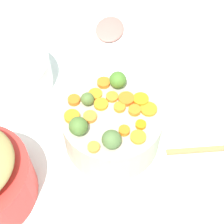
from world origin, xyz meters
The scene contains 25 objects.
tabletop centered at (0.00, 0.00, 0.01)m, with size 2.40×2.40×0.02m, color white.
serving_bowl_carrots centered at (0.02, -0.04, 0.07)m, with size 0.24×0.24×0.11m, color #B6B496.
carrot_slice_0 centered at (-0.03, -0.03, 0.14)m, with size 0.04×0.04×0.01m, color orange.
carrot_slice_1 centered at (0.12, -0.02, 0.13)m, with size 0.03×0.03×0.01m, color orange.
carrot_slice_2 centered at (0.05, 0.01, 0.14)m, with size 0.03×0.03×0.01m, color orange.
carrot_slice_3 centered at (-0.02, -0.07, 0.13)m, with size 0.03×0.03×0.01m, color orange.
carrot_slice_4 centered at (-0.05, -0.01, 0.13)m, with size 0.04×0.04×0.01m, color orange.
carrot_slice_5 centered at (0.05, -0.13, 0.14)m, with size 0.03×0.03×0.01m, color orange.
carrot_slice_6 centered at (0.02, -0.07, 0.13)m, with size 0.03×0.03×0.01m, color orange.
carrot_slice_7 centered at (0.00, -0.11, 0.13)m, with size 0.03×0.03×0.01m, color orange.
carrot_slice_8 centered at (0.01, 0.03, 0.13)m, with size 0.02×0.02×0.01m, color orange.
carrot_slice_9 centered at (0.00, -0.03, 0.13)m, with size 0.03×0.03×0.01m, color orange.
carrot_slice_10 centered at (-0.04, -0.11, 0.14)m, with size 0.03×0.03×0.01m, color orange.
carrot_slice_11 centered at (0.06, -0.07, 0.13)m, with size 0.03×0.03×0.01m, color orange.
carrot_slice_12 centered at (0.04, 0.05, 0.13)m, with size 0.04×0.04×0.01m, color orange.
carrot_slice_13 centered at (0.09, -0.11, 0.13)m, with size 0.04×0.04×0.01m, color orange.
carrot_slice_14 centered at (-0.04, 0.02, 0.13)m, with size 0.04×0.04×0.01m, color orange.
carrot_slice_15 centered at (-0.01, 0.00, 0.14)m, with size 0.03×0.03×0.01m, color orange.
brussels_sprout_0 centered at (0.11, -0.07, 0.15)m, with size 0.04×0.04×0.04m, color #4C712F.
brussels_sprout_1 centered at (0.09, 0.01, 0.15)m, with size 0.04×0.04×0.04m, color #506F38.
brussels_sprout_2 centered at (0.03, -0.10, 0.15)m, with size 0.03×0.03×0.03m, color #526E33.
brussels_sprout_3 centered at (-0.06, -0.08, 0.15)m, with size 0.04×0.04×0.04m, color #4A7B2A.
casserole_dish centered at (0.04, -0.38, 0.07)m, with size 0.23×0.23×0.09m, color white.
ham_plate centered at (-0.30, -0.28, 0.03)m, with size 0.24×0.24×0.01m, color white.
ham_slice_main centered at (-0.30, -0.28, 0.04)m, with size 0.12×0.09×0.02m, color #BE7369.
Camera 1 is at (0.40, 0.23, 0.77)m, focal length 54.48 mm.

